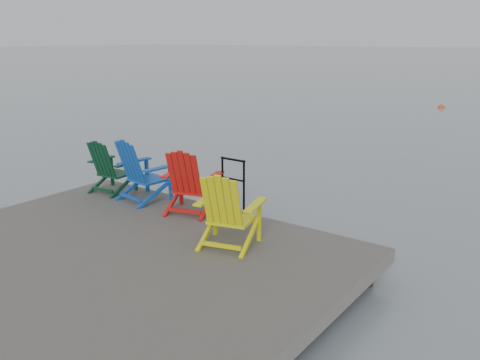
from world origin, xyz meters
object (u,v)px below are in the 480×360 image
Objects in this scene: chair_red at (190,181)px; handrail at (233,180)px; chair_yellow at (228,210)px; chair_green at (110,166)px; chair_blue at (141,170)px; buoy_a at (441,108)px.

handrail is at bearing 26.65° from chair_red.
chair_yellow is (1.36, -0.76, -0.01)m from chair_red.
chair_blue is at bearing -4.59° from chair_green.
handrail reaches higher than buoy_a.
chair_blue is at bearing -163.26° from handrail.
chair_red is 1.01× the size of chair_yellow.
chair_red reaches higher than buoy_a.
chair_red is (-0.51, -0.49, 0.00)m from handrail.
chair_blue is 19.93m from buoy_a.
chair_yellow is at bearing -46.08° from chair_red.
chair_blue reaches higher than buoy_a.
chair_blue is 2.60m from chair_yellow.
handrail is at bearing 24.57° from chair_blue.
chair_green is 3.01× the size of buoy_a.
chair_green is at bearing 162.97° from chair_red.
handrail is 0.81× the size of chair_blue.
chair_red is 3.29× the size of buoy_a.
handrail is at bearing -84.51° from buoy_a.
chair_green is 0.92× the size of chair_yellow.
chair_blue reaches higher than chair_green.
chair_green is 0.85m from chair_blue.
chair_green reaches higher than handrail.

